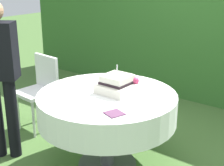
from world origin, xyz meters
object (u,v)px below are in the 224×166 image
object	(u,v)px
serving_plate_far	(160,97)
napkin_stack	(114,113)
cake_table	(107,107)
garden_chair	(41,85)
serving_plate_near	(72,84)
wedding_cake	(117,84)
serving_plate_left	(151,90)

from	to	relation	value
serving_plate_far	napkin_stack	xyz separation A→B (m)	(-0.12, -0.54, -0.00)
cake_table	garden_chair	world-z (taller)	garden_chair
cake_table	napkin_stack	size ratio (longest dim) A/B	9.69
serving_plate_near	napkin_stack	distance (m)	0.83
garden_chair	serving_plate_near	bearing A→B (deg)	-15.28
serving_plate_near	serving_plate_far	bearing A→B (deg)	14.39
serving_plate_near	cake_table	bearing A→B (deg)	1.08
wedding_cake	serving_plate_near	bearing A→B (deg)	-168.25
serving_plate_far	garden_chair	world-z (taller)	garden_chair
wedding_cake	serving_plate_left	world-z (taller)	wedding_cake
wedding_cake	serving_plate_left	xyz separation A→B (m)	(0.23, 0.22, -0.07)
garden_chair	wedding_cake	bearing A→B (deg)	-4.52
serving_plate_far	serving_plate_left	xyz separation A→B (m)	(-0.16, 0.10, 0.00)
cake_table	napkin_stack	world-z (taller)	napkin_stack
serving_plate_near	serving_plate_left	bearing A→B (deg)	24.48
cake_table	wedding_cake	world-z (taller)	wedding_cake
serving_plate_left	serving_plate_far	bearing A→B (deg)	-31.47
cake_table	wedding_cake	xyz separation A→B (m)	(0.05, 0.09, 0.22)
serving_plate_near	wedding_cake	bearing A→B (deg)	11.75
serving_plate_near	serving_plate_left	xyz separation A→B (m)	(0.72, 0.33, 0.00)
wedding_cake	serving_plate_left	size ratio (longest dim) A/B	2.53
wedding_cake	napkin_stack	size ratio (longest dim) A/B	2.39
wedding_cake	garden_chair	xyz separation A→B (m)	(-1.21, 0.10, -0.29)
serving_plate_far	serving_plate_near	bearing A→B (deg)	-165.61
wedding_cake	napkin_stack	bearing A→B (deg)	-56.35
cake_table	napkin_stack	distance (m)	0.48
serving_plate_far	garden_chair	distance (m)	1.62
serving_plate_left	garden_chair	xyz separation A→B (m)	(-1.44, -0.13, -0.22)
wedding_cake	garden_chair	size ratio (longest dim) A/B	0.36
cake_table	garden_chair	bearing A→B (deg)	170.73
serving_plate_left	serving_plate_near	bearing A→B (deg)	-155.52
serving_plate_near	serving_plate_far	size ratio (longest dim) A/B	1.12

